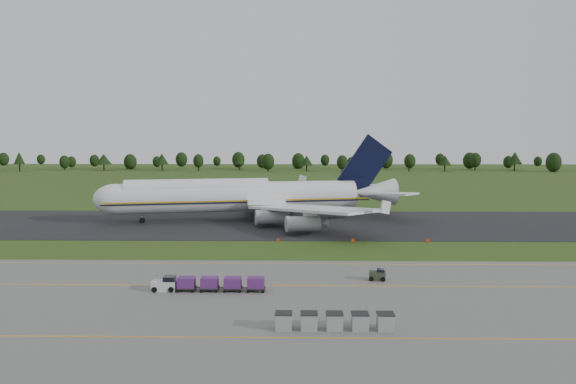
{
  "coord_description": "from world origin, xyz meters",
  "views": [
    {
      "loc": [
        5.29,
        -89.32,
        18.12
      ],
      "look_at": [
        3.66,
        2.0,
        9.29
      ],
      "focal_mm": 35.0,
      "sensor_mm": 36.0,
      "label": 1
    }
  ],
  "objects_px": {
    "utility_cart": "(377,276)",
    "edge_markers": "(353,241)",
    "aircraft": "(245,196)",
    "baggage_train": "(207,284)",
    "uld_row": "(334,321)"
  },
  "relations": [
    {
      "from": "utility_cart",
      "to": "uld_row",
      "type": "xyz_separation_m",
      "value": [
        -6.65,
        -18.62,
        0.26
      ]
    },
    {
      "from": "aircraft",
      "to": "baggage_train",
      "type": "height_order",
      "value": "aircraft"
    },
    {
      "from": "uld_row",
      "to": "edge_markers",
      "type": "height_order",
      "value": "uld_row"
    },
    {
      "from": "utility_cart",
      "to": "edge_markers",
      "type": "relative_size",
      "value": 0.08
    },
    {
      "from": "edge_markers",
      "to": "aircraft",
      "type": "bearing_deg",
      "value": 129.43
    },
    {
      "from": "utility_cart",
      "to": "baggage_train",
      "type": "bearing_deg",
      "value": -165.39
    },
    {
      "from": "baggage_train",
      "to": "aircraft",
      "type": "bearing_deg",
      "value": 90.99
    },
    {
      "from": "baggage_train",
      "to": "edge_markers",
      "type": "xyz_separation_m",
      "value": [
        20.37,
        31.8,
        -0.66
      ]
    },
    {
      "from": "baggage_train",
      "to": "utility_cart",
      "type": "xyz_separation_m",
      "value": [
        20.89,
        5.45,
        -0.32
      ]
    },
    {
      "from": "baggage_train",
      "to": "edge_markers",
      "type": "distance_m",
      "value": 37.77
    },
    {
      "from": "aircraft",
      "to": "baggage_train",
      "type": "bearing_deg",
      "value": -89.01
    },
    {
      "from": "uld_row",
      "to": "edge_markers",
      "type": "bearing_deg",
      "value": 82.23
    },
    {
      "from": "aircraft",
      "to": "utility_cart",
      "type": "height_order",
      "value": "aircraft"
    },
    {
      "from": "uld_row",
      "to": "edge_markers",
      "type": "distance_m",
      "value": 45.4
    },
    {
      "from": "baggage_train",
      "to": "uld_row",
      "type": "xyz_separation_m",
      "value": [
        14.23,
        -13.17,
        -0.06
      ]
    }
  ]
}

